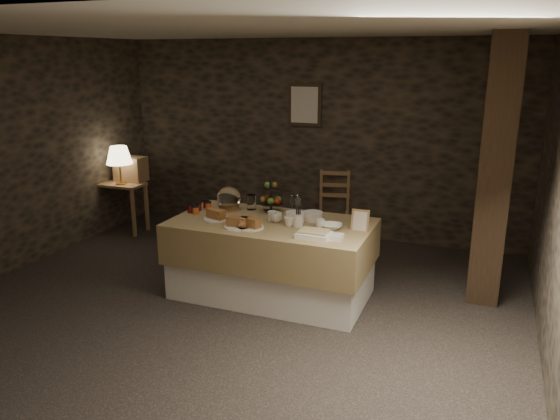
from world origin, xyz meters
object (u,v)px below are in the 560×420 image
(fruit_stand, at_px, (271,199))
(buffet_table, at_px, (271,253))
(wine_rack, at_px, (131,169))
(console_table, at_px, (121,192))
(chair, at_px, (335,209))
(timber_column, at_px, (495,174))
(table_lamp, at_px, (119,156))

(fruit_stand, bearing_deg, buffet_table, -67.62)
(wine_rack, bearing_deg, buffet_table, -27.26)
(console_table, height_order, wine_rack, wine_rack)
(chair, xyz_separation_m, timber_column, (1.93, -1.33, 0.90))
(buffet_table, xyz_separation_m, chair, (0.09, 2.00, -0.05))
(table_lamp, distance_m, fruit_stand, 2.69)
(table_lamp, bearing_deg, fruit_stand, -17.98)
(wine_rack, height_order, fruit_stand, fruit_stand)
(console_table, bearing_deg, fruit_stand, -18.65)
(buffet_table, distance_m, fruit_stand, 0.59)
(table_lamp, bearing_deg, chair, 16.84)
(buffet_table, xyz_separation_m, timber_column, (2.02, 0.67, 0.85))
(buffet_table, distance_m, timber_column, 2.29)
(buffet_table, xyz_separation_m, fruit_stand, (-0.13, 0.33, 0.48))
(buffet_table, relative_size, timber_column, 0.77)
(timber_column, bearing_deg, chair, 145.53)
(buffet_table, xyz_separation_m, wine_rack, (-2.69, 1.39, 0.40))
(console_table, height_order, table_lamp, table_lamp)
(table_lamp, xyz_separation_m, chair, (2.78, 0.84, -0.68))
(chair, relative_size, timber_column, 0.27)
(buffet_table, distance_m, table_lamp, 2.99)
(table_lamp, xyz_separation_m, timber_column, (4.71, -0.48, 0.22))
(fruit_stand, bearing_deg, table_lamp, 162.02)
(timber_column, relative_size, fruit_stand, 7.17)
(timber_column, height_order, fruit_stand, timber_column)
(fruit_stand, bearing_deg, chair, 82.25)
(wine_rack, distance_m, timber_column, 4.79)
(chair, distance_m, timber_column, 2.51)
(console_table, relative_size, fruit_stand, 1.89)
(table_lamp, xyz_separation_m, wine_rack, (-0.00, 0.23, -0.22))
(buffet_table, height_order, wine_rack, wine_rack)
(buffet_table, height_order, chair, chair)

